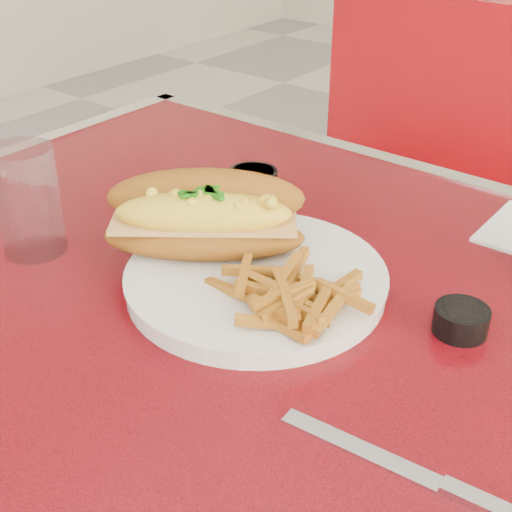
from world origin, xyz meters
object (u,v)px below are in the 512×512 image
Objects in this scene: fork at (319,283)px; knife at (429,479)px; diner_table at (300,424)px; mac_hoagie at (205,216)px; dinner_plate at (256,279)px; gravy_ramekin at (249,206)px; sauce_cup_left at (253,181)px; sauce_cup_right at (461,319)px; water_tumbler at (28,201)px.

knife is at bearing -139.91° from fork.
diner_table is 5.15× the size of mac_hoagie.
gravy_ramekin is at bearing 132.11° from dinner_plate.
gravy_ramekin is 0.44m from knife.
sauce_cup_left is at bearing 129.61° from dinner_plate.
sauce_cup_right is at bearing 17.31° from dinner_plate.
gravy_ramekin is 0.42× the size of knife.
diner_table is 0.40m from water_tumbler.
dinner_plate is 5.38× the size of sauce_cup_left.
sauce_cup_left is (-0.15, 0.18, 0.01)m from dinner_plate.
sauce_cup_left is at bearing 75.68° from mac_hoagie.
water_tumbler reaches higher than gravy_ramekin.
gravy_ramekin is 0.31m from sauce_cup_right.
fork reaches higher than knife.
sauce_cup_right is 0.20m from knife.
sauce_cup_left is 0.30m from water_tumbler.
dinner_plate is at bearing 149.74° from knife.
mac_hoagie reaches higher than gravy_ramekin.
diner_table is 5.77× the size of knife.
mac_hoagie is at bearing 176.38° from dinner_plate.
gravy_ramekin is at bearing 146.37° from diner_table.
mac_hoagie is 3.61× the size of sauce_cup_left.
water_tumbler is (-0.46, -0.16, 0.05)m from sauce_cup_right.
sauce_cup_right is (0.14, 0.06, 0.18)m from diner_table.
sauce_cup_right reaches higher than diner_table.
mac_hoagie is at bearing 29.42° from water_tumbler.
sauce_cup_left reaches higher than fork.
fork is at bearing -28.12° from gravy_ramekin.
sauce_cup_right is (0.35, -0.12, -0.00)m from sauce_cup_left.
mac_hoagie is 0.20m from sauce_cup_left.
sauce_cup_left is (-0.22, 0.16, -0.00)m from fork.
dinner_plate is at bearing -50.39° from sauce_cup_left.
knife is at bearing -71.63° from sauce_cup_right.
diner_table is at bearing 2.97° from dinner_plate.
water_tumbler is (-0.32, -0.12, 0.04)m from fork.
sauce_cup_right is at bearing 103.55° from knife.
fork is (0.14, 0.02, -0.04)m from mac_hoagie.
fork is (0.06, 0.02, 0.01)m from dinner_plate.
dinner_plate is 2.28× the size of fork.
fork is 1.75× the size of gravy_ramekin.
sauce_cup_right reaches higher than fork.
dinner_plate is at bearing 96.99° from fork.
mac_hoagie is 0.12m from gravy_ramekin.
gravy_ramekin is at bearing -54.78° from sauce_cup_left.
fork is at bearing -36.42° from sauce_cup_left.
gravy_ramekin reaches higher than knife.
water_tumbler reaches higher than sauce_cup_left.
mac_hoagie is 1.12× the size of knife.
gravy_ramekin reaches higher than sauce_cup_left.
dinner_plate is 1.67× the size of knife.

